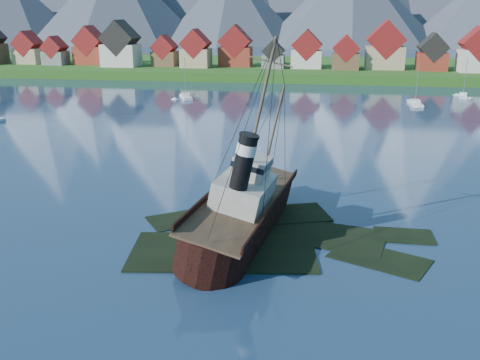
% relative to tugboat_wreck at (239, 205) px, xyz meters
% --- Properties ---
extents(ground, '(1400.00, 1400.00, 0.00)m').
position_rel_tugboat_wreck_xyz_m(ground, '(2.38, -4.05, -2.79)').
color(ground, '#1B324E').
rests_on(ground, ground).
extents(shoal, '(31.71, 21.24, 1.14)m').
position_rel_tugboat_wreck_xyz_m(shoal, '(4.15, -1.90, -3.14)').
color(shoal, black).
rests_on(shoal, ground).
extents(shore_bank, '(600.00, 80.00, 3.20)m').
position_rel_tugboat_wreck_xyz_m(shore_bank, '(2.38, 165.95, -2.79)').
color(shore_bank, '#1E4915').
rests_on(shore_bank, ground).
extents(seawall, '(600.00, 2.50, 2.00)m').
position_rel_tugboat_wreck_xyz_m(seawall, '(2.38, 127.95, -2.79)').
color(seawall, '#3F3D38').
rests_on(seawall, ground).
extents(town, '(250.96, 16.69, 17.30)m').
position_rel_tugboat_wreck_xyz_m(town, '(-30.75, 148.14, 6.20)').
color(town, maroon).
rests_on(town, ground).
extents(tugboat_wreck, '(6.47, 27.88, 22.10)m').
position_rel_tugboat_wreck_xyz_m(tugboat_wreck, '(0.00, 0.00, 0.00)').
color(tugboat_wreck, black).
rests_on(tugboat_wreck, ground).
extents(sailboat_c, '(5.69, 9.04, 11.49)m').
position_rel_tugboat_wreck_xyz_m(sailboat_c, '(-29.88, 89.95, -2.53)').
color(sailboat_c, silver).
rests_on(sailboat_c, ground).
extents(sailboat_e, '(2.93, 9.68, 11.08)m').
position_rel_tugboat_wreck_xyz_m(sailboat_e, '(30.93, 88.73, -2.55)').
color(sailboat_e, silver).
rests_on(sailboat_e, ground).
extents(sailboat_f, '(3.80, 8.66, 11.05)m').
position_rel_tugboat_wreck_xyz_m(sailboat_f, '(46.01, 104.20, -2.54)').
color(sailboat_f, silver).
rests_on(sailboat_f, ground).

